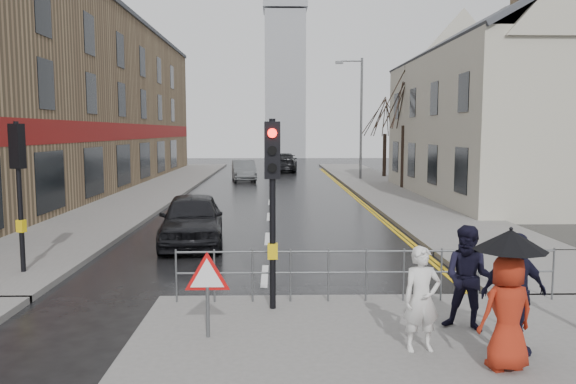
{
  "coord_description": "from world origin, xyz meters",
  "views": [
    {
      "loc": [
        0.25,
        -9.65,
        3.32
      ],
      "look_at": [
        0.58,
        4.69,
        1.77
      ],
      "focal_mm": 35.0,
      "sensor_mm": 36.0,
      "label": 1
    }
  ],
  "objects_px": {
    "pedestrian_b": "(469,278)",
    "car_parked": "(192,219)",
    "pedestrian_a": "(422,299)",
    "car_mid": "(244,170)",
    "pedestrian_d": "(514,293)",
    "pedestrian_with_umbrella": "(508,291)"
  },
  "relations": [
    {
      "from": "pedestrian_b",
      "to": "car_parked",
      "type": "bearing_deg",
      "value": 153.59
    },
    {
      "from": "pedestrian_a",
      "to": "car_parked",
      "type": "distance_m",
      "value": 9.66
    },
    {
      "from": "pedestrian_b",
      "to": "car_mid",
      "type": "distance_m",
      "value": 29.51
    },
    {
      "from": "pedestrian_b",
      "to": "pedestrian_d",
      "type": "relative_size",
      "value": 0.97
    },
    {
      "from": "pedestrian_with_umbrella",
      "to": "car_mid",
      "type": "relative_size",
      "value": 0.45
    },
    {
      "from": "pedestrian_with_umbrella",
      "to": "car_mid",
      "type": "xyz_separation_m",
      "value": [
        -5.22,
        30.54,
        -0.53
      ]
    },
    {
      "from": "pedestrian_b",
      "to": "car_parked",
      "type": "relative_size",
      "value": 0.38
    },
    {
      "from": "car_parked",
      "to": "car_mid",
      "type": "height_order",
      "value": "car_parked"
    },
    {
      "from": "pedestrian_b",
      "to": "pedestrian_a",
      "type": "bearing_deg",
      "value": -111.94
    },
    {
      "from": "pedestrian_d",
      "to": "car_mid",
      "type": "xyz_separation_m",
      "value": [
        -5.54,
        29.98,
        -0.33
      ]
    },
    {
      "from": "pedestrian_a",
      "to": "car_parked",
      "type": "height_order",
      "value": "pedestrian_a"
    },
    {
      "from": "car_mid",
      "to": "pedestrian_b",
      "type": "bearing_deg",
      "value": -86.82
    },
    {
      "from": "pedestrian_a",
      "to": "pedestrian_b",
      "type": "relative_size",
      "value": 0.91
    },
    {
      "from": "pedestrian_b",
      "to": "pedestrian_d",
      "type": "xyz_separation_m",
      "value": [
        0.32,
        -0.93,
        0.03
      ]
    },
    {
      "from": "pedestrian_with_umbrella",
      "to": "car_parked",
      "type": "height_order",
      "value": "pedestrian_with_umbrella"
    },
    {
      "from": "pedestrian_a",
      "to": "pedestrian_b",
      "type": "height_order",
      "value": "pedestrian_b"
    },
    {
      "from": "pedestrian_a",
      "to": "pedestrian_with_umbrella",
      "type": "bearing_deg",
      "value": -40.99
    },
    {
      "from": "pedestrian_d",
      "to": "car_parked",
      "type": "bearing_deg",
      "value": 112.34
    },
    {
      "from": "pedestrian_d",
      "to": "car_mid",
      "type": "height_order",
      "value": "pedestrian_d"
    },
    {
      "from": "pedestrian_d",
      "to": "car_mid",
      "type": "bearing_deg",
      "value": 88.58
    },
    {
      "from": "car_parked",
      "to": "car_mid",
      "type": "distance_m",
      "value": 21.37
    },
    {
      "from": "pedestrian_d",
      "to": "pedestrian_b",
      "type": "bearing_deg",
      "value": 97.08
    }
  ]
}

